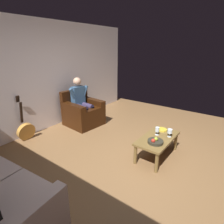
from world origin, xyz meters
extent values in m
plane|color=brown|center=(0.00, 0.00, 0.00)|extent=(6.74, 6.74, 0.00)
cube|color=silver|center=(0.00, -2.68, 1.30)|extent=(6.01, 0.06, 2.59)
cube|color=black|center=(-0.57, -2.04, 0.20)|extent=(0.91, 0.91, 0.40)
cube|color=black|center=(-0.57, -1.98, 0.45)|extent=(0.55, 0.76, 0.10)
cube|color=black|center=(-0.90, -2.01, 0.52)|extent=(0.25, 0.85, 0.24)
cube|color=black|center=(-0.24, -2.07, 0.52)|extent=(0.25, 0.85, 0.24)
cube|color=black|center=(-0.61, -2.40, 0.65)|extent=(0.84, 0.20, 0.50)
cube|color=#325070|center=(-0.59, -2.23, 0.76)|extent=(0.36, 0.21, 0.51)
sphere|color=tan|center=(-0.59, -2.23, 1.14)|extent=(0.20, 0.20, 0.20)
cylinder|color=#342B48|center=(-0.67, -2.01, 0.52)|extent=(0.17, 0.44, 0.13)
cylinder|color=#342B48|center=(-0.65, -1.79, 0.25)|extent=(0.13, 0.13, 0.50)
cylinder|color=#325070|center=(-0.79, -2.16, 0.87)|extent=(0.21, 0.11, 0.29)
cylinder|color=#342B48|center=(-0.47, -2.02, 0.52)|extent=(0.17, 0.44, 0.13)
cylinder|color=#342B48|center=(-0.45, -1.81, 0.25)|extent=(0.13, 0.13, 0.50)
cylinder|color=#325070|center=(-0.38, -2.20, 0.87)|extent=(0.21, 0.11, 0.29)
cube|color=beige|center=(2.14, -0.04, 0.53)|extent=(0.89, 0.22, 0.20)
cube|color=beige|center=(2.10, -0.43, 0.49)|extent=(0.79, 0.67, 0.11)
cube|color=brown|center=(-0.30, 0.16, 0.38)|extent=(1.01, 0.52, 0.04)
cylinder|color=brown|center=(-0.74, 0.37, 0.18)|extent=(0.06, 0.06, 0.36)
cylinder|color=brown|center=(0.16, 0.35, 0.18)|extent=(0.06, 0.06, 0.36)
cylinder|color=brown|center=(-0.75, -0.04, 0.18)|extent=(0.06, 0.06, 0.36)
cylinder|color=brown|center=(0.15, -0.05, 0.18)|extent=(0.06, 0.06, 0.36)
cylinder|color=#B87F35|center=(0.81, -2.47, 0.20)|extent=(0.39, 0.17, 0.40)
cylinder|color=black|center=(0.81, -2.42, 0.22)|extent=(0.11, 0.02, 0.11)
cube|color=black|center=(0.81, -2.55, 0.63)|extent=(0.05, 0.12, 0.49)
cube|color=black|center=(0.81, -2.60, 0.93)|extent=(0.07, 0.05, 0.14)
cylinder|color=silver|center=(-0.38, 0.10, 0.41)|extent=(0.07, 0.07, 0.01)
cylinder|color=silver|center=(-0.38, 0.10, 0.44)|extent=(0.01, 0.01, 0.06)
cylinder|color=silver|center=(-0.38, 0.10, 0.52)|extent=(0.08, 0.08, 0.09)
cylinder|color=#590C19|center=(-0.38, 0.10, 0.49)|extent=(0.07, 0.07, 0.04)
cylinder|color=silver|center=(-0.45, 0.32, 0.41)|extent=(0.07, 0.07, 0.01)
cylinder|color=silver|center=(-0.45, 0.32, 0.44)|extent=(0.01, 0.01, 0.07)
cylinder|color=silver|center=(-0.45, 0.32, 0.52)|extent=(0.09, 0.09, 0.08)
cylinder|color=#590C19|center=(-0.45, 0.32, 0.50)|extent=(0.08, 0.08, 0.03)
cylinder|color=#2F2C22|center=(-0.07, 0.21, 0.43)|extent=(0.27, 0.27, 0.05)
sphere|color=red|center=(0.00, 0.20, 0.47)|extent=(0.07, 0.07, 0.07)
sphere|color=olive|center=(-0.08, 0.21, 0.47)|extent=(0.07, 0.07, 0.07)
cylinder|color=gold|center=(-0.63, 0.10, 0.41)|extent=(0.21, 0.21, 0.02)
camera|label=1|loc=(2.66, 1.28, 1.99)|focal=29.41mm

